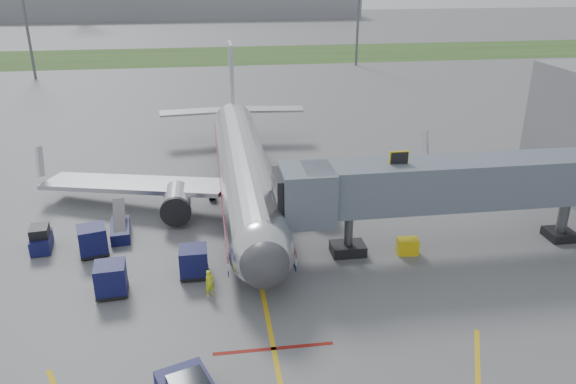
{
  "coord_description": "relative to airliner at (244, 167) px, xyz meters",
  "views": [
    {
      "loc": [
        -2.59,
        -26.55,
        17.74
      ],
      "look_at": [
        2.54,
        8.35,
        3.2
      ],
      "focal_mm": 35.0,
      "sensor_mm": 36.0,
      "label": 1
    }
  ],
  "objects": [
    {
      "name": "ground",
      "position": [
        -0.0,
        -15.25,
        -2.65
      ],
      "size": [
        400.0,
        400.0,
        0.0
      ],
      "primitive_type": "plane",
      "color": "#565659",
      "rests_on": "ground"
    },
    {
      "name": "grass_strip",
      "position": [
        -0.0,
        74.75,
        -2.64
      ],
      "size": [
        300.0,
        25.0,
        0.01
      ],
      "primitive_type": "cube",
      "color": "#2D4C1E",
      "rests_on": "ground"
    },
    {
      "name": "airliner",
      "position": [
        0.0,
        0.0,
        0.0
      ],
      "size": [
        32.1,
        35.67,
        10.25
      ],
      "color": "silver",
      "rests_on": "ground"
    },
    {
      "name": "jet_bridge",
      "position": [
        12.86,
        -10.25,
        1.82
      ],
      "size": [
        25.3,
        4.0,
        6.9
      ],
      "color": "slate",
      "rests_on": "ground"
    },
    {
      "name": "light_mast_left",
      "position": [
        -30.0,
        54.75,
        8.13
      ],
      "size": [
        2.0,
        0.44,
        20.4
      ],
      "color": "#595B60",
      "rests_on": "ground"
    },
    {
      "name": "light_mast_right",
      "position": [
        25.0,
        59.75,
        8.13
      ],
      "size": [
        2.0,
        0.44,
        20.4
      ],
      "color": "#595B60",
      "rests_on": "ground"
    },
    {
      "name": "distant_terminal",
      "position": [
        -10.0,
        154.75,
        1.35
      ],
      "size": [
        120.0,
        14.0,
        8.0
      ],
      "primitive_type": "cube",
      "color": "slate",
      "rests_on": "ground"
    },
    {
      "name": "baggage_tug",
      "position": [
        -13.96,
        -6.72,
        -1.91
      ],
      "size": [
        1.54,
        2.52,
        1.67
      ],
      "color": "#0C0F35",
      "rests_on": "ground"
    },
    {
      "name": "baggage_cart_a",
      "position": [
        -8.57,
        -12.96,
        -1.68
      ],
      "size": [
        1.9,
        1.9,
        1.9
      ],
      "color": "#0C0F35",
      "rests_on": "ground"
    },
    {
      "name": "baggage_cart_b",
      "position": [
        -3.92,
        -11.6,
        -1.7
      ],
      "size": [
        1.74,
        1.74,
        1.86
      ],
      "color": "#0C0F35",
      "rests_on": "ground"
    },
    {
      "name": "baggage_cart_c",
      "position": [
        -10.43,
        -7.89,
        -1.66
      ],
      "size": [
        2.19,
        2.19,
        1.93
      ],
      "color": "#0C0F35",
      "rests_on": "ground"
    },
    {
      "name": "belt_loader",
      "position": [
        -9.04,
        -5.42,
        -2.17
      ],
      "size": [
        1.64,
        4.0,
        1.91
      ],
      "color": "#0C0F35",
      "rests_on": "ground"
    },
    {
      "name": "ground_power_cart",
      "position": [
        9.86,
        -10.8,
        -2.12
      ],
      "size": [
        1.41,
        1.01,
        1.06
      ],
      "color": "gold",
      "rests_on": "ground"
    },
    {
      "name": "ramp_worker",
      "position": [
        -3.0,
        -13.94,
        -1.85
      ],
      "size": [
        0.7,
        0.63,
        1.6
      ],
      "primitive_type": "imported",
      "rotation": [
        0.0,
        0.0,
        0.55
      ],
      "color": "#D4EC1B",
      "rests_on": "ground"
    }
  ]
}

